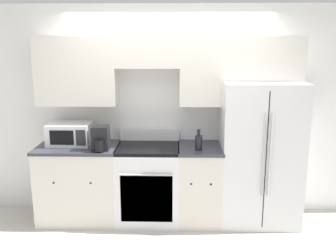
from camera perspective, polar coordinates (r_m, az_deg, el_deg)
name	(u,v)px	position (r m, az deg, el deg)	size (l,w,h in m)	color
ground_plane	(167,231)	(4.53, -0.10, -15.75)	(12.00, 12.00, 0.00)	beige
wall_back	(170,97)	(4.61, 0.25, 4.51)	(8.00, 0.39, 2.60)	white
lower_cabinets_left	(80,183)	(4.76, -13.32, -8.39)	(0.97, 0.64, 0.94)	silver
lower_cabinets_right	(199,184)	(4.62, 4.79, -8.75)	(0.52, 0.64, 0.94)	silver
oven_range	(148,183)	(4.62, -3.00, -8.66)	(0.75, 0.65, 1.10)	white
refrigerator	(259,153)	(4.63, 13.70, -3.97)	(0.93, 0.75, 1.71)	white
microwave	(70,134)	(4.68, -14.68, -1.14)	(0.50, 0.39, 0.26)	white
bottle	(199,142)	(4.31, 4.68, -2.45)	(0.08, 0.08, 0.24)	black
paper_towel_holder	(100,139)	(4.35, -10.26, -1.99)	(0.19, 0.25, 0.28)	black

